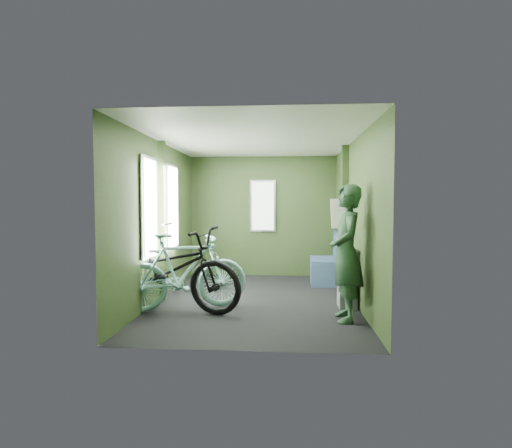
{
  "coord_description": "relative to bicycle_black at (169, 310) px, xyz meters",
  "views": [
    {
      "loc": [
        0.41,
        -5.7,
        1.4
      ],
      "look_at": [
        0.0,
        0.1,
        1.1
      ],
      "focal_mm": 28.0,
      "sensor_mm": 36.0,
      "label": 1
    }
  ],
  "objects": [
    {
      "name": "bench_seat",
      "position": [
        2.25,
        1.96,
        0.27
      ],
      "size": [
        0.51,
        0.88,
        0.91
      ],
      "rotation": [
        0.0,
        0.0,
        -0.04
      ],
      "color": "navy",
      "rests_on": "ground"
    },
    {
      "name": "bicycle_black",
      "position": [
        0.0,
        0.0,
        0.0
      ],
      "size": [
        2.22,
        1.38,
        1.14
      ],
      "primitive_type": "imported",
      "rotation": [
        0.0,
        -0.08,
        1.28
      ],
      "color": "black",
      "rests_on": "ground"
    },
    {
      "name": "room",
      "position": [
        1.06,
        0.66,
        1.44
      ],
      "size": [
        4.0,
        4.02,
        2.31
      ],
      "color": "black",
      "rests_on": "ground"
    },
    {
      "name": "bicycle_mint",
      "position": [
        0.2,
        -0.0,
        0.0
      ],
      "size": [
        1.79,
        1.17,
        1.06
      ],
      "primitive_type": "imported",
      "rotation": [
        0.0,
        -0.08,
        1.96
      ],
      "color": "#8DD2CC",
      "rests_on": "ground"
    },
    {
      "name": "passenger",
      "position": [
        2.25,
        -0.3,
        0.82
      ],
      "size": [
        0.41,
        0.69,
        1.63
      ],
      "rotation": [
        0.0,
        0.0,
        -1.54
      ],
      "color": "#294B2F",
      "rests_on": "ground"
    },
    {
      "name": "waste_box",
      "position": [
        2.36,
        0.31,
        0.39
      ],
      "size": [
        0.23,
        0.32,
        0.79
      ],
      "primitive_type": "cube",
      "color": "slate",
      "rests_on": "ground"
    }
  ]
}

